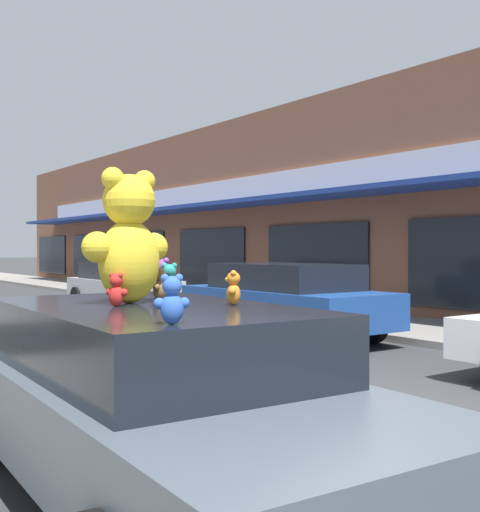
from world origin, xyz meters
The scene contains 12 objects.
ground_plane centered at (0.00, 0.00, 0.00)m, with size 260.00×260.00×0.00m, color #333335.
storefront_row centered at (14.35, 13.85, 2.98)m, with size 16.08×37.06×5.96m.
plush_art_car centered at (-2.87, -0.75, 0.71)m, with size 2.09×4.78×1.32m.
teddy_bear_giant centered at (-2.92, -0.53, 1.78)m, with size 0.71×0.46×0.94m.
teddy_bear_teal centered at (-2.42, -0.22, 1.45)m, with size 0.20×0.17×0.27m.
teddy_bear_purple centered at (-2.32, 0.09, 1.47)m, with size 0.19×0.23×0.31m.
teddy_bear_red centered at (-3.10, -0.71, 1.43)m, with size 0.14×0.17×0.22m.
teddy_bear_brown centered at (-2.61, -0.40, 1.44)m, with size 0.16×0.16×0.24m.
teddy_bear_blue centered at (-3.30, -1.82, 1.44)m, with size 0.19×0.14×0.25m.
teddy_bear_orange centered at (-2.41, -1.08, 1.44)m, with size 0.15×0.17×0.24m.
parked_car_far_center centered at (2.86, 4.78, 0.77)m, with size 2.04×4.46×1.42m.
parked_car_far_right centered at (2.86, 11.88, 0.73)m, with size 1.87×4.07×1.33m.
Camera 1 is at (-4.90, -4.64, 1.70)m, focal length 45.00 mm.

